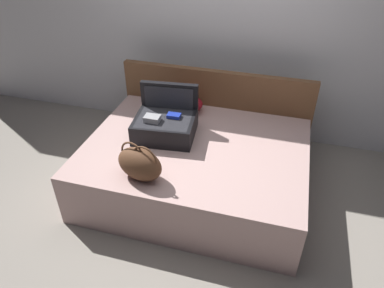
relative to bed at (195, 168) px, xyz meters
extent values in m
plane|color=gray|center=(0.00, -0.40, -0.26)|extent=(12.00, 12.00, 0.00)
cube|color=silver|center=(0.00, 1.25, 1.04)|extent=(8.00, 0.10, 2.60)
cube|color=#BC9993|center=(0.00, 0.00, 0.00)|extent=(2.07, 1.57, 0.53)
cube|color=brown|center=(0.00, 0.83, 0.20)|extent=(2.11, 0.08, 0.94)
cube|color=black|center=(-0.33, 0.07, 0.36)|extent=(0.61, 0.51, 0.20)
cube|color=#28282D|center=(-0.33, 0.07, 0.39)|extent=(0.54, 0.45, 0.14)
cube|color=#99999E|center=(-0.42, 0.01, 0.49)|extent=(0.15, 0.11, 0.06)
cube|color=#1E33A5|center=(-0.25, 0.13, 0.48)|extent=(0.13, 0.09, 0.04)
cube|color=black|center=(-0.36, 0.32, 0.49)|extent=(0.57, 0.12, 0.45)
cube|color=#28282D|center=(-0.35, 0.29, 0.49)|extent=(0.48, 0.07, 0.38)
ellipsoid|color=brown|center=(-0.31, -0.56, 0.40)|extent=(0.45, 0.32, 0.28)
torus|color=brown|center=(-0.37, -0.55, 0.48)|extent=(0.23, 0.07, 0.23)
torus|color=brown|center=(-0.26, -0.58, 0.48)|extent=(0.23, 0.07, 0.23)
ellipsoid|color=maroon|center=(-0.29, 0.61, 0.35)|extent=(0.41, 0.33, 0.18)
camera|label=1|loc=(0.72, -2.63, 2.19)|focal=33.35mm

